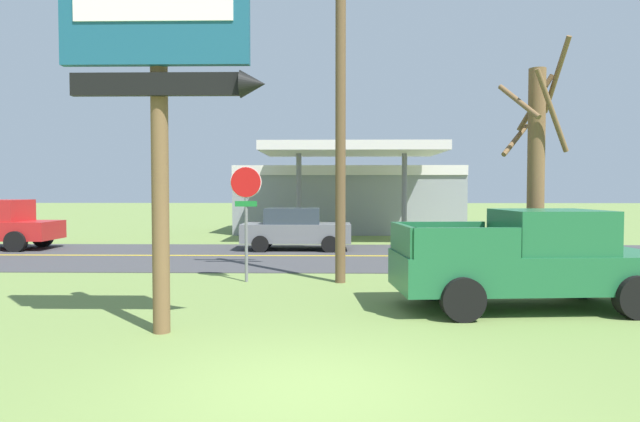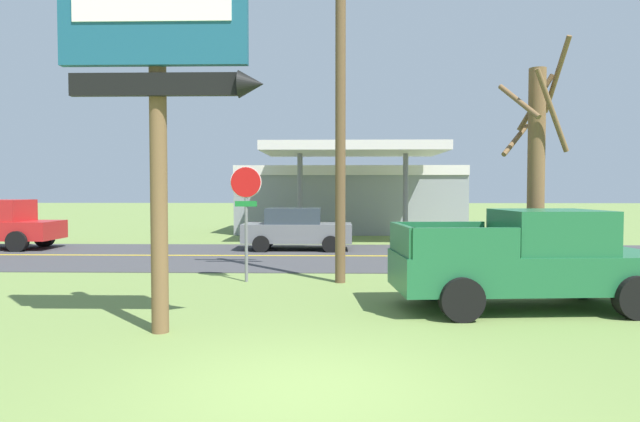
{
  "view_description": "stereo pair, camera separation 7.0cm",
  "coord_description": "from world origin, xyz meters",
  "px_view_note": "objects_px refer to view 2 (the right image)",
  "views": [
    {
      "loc": [
        0.3,
        -6.46,
        2.36
      ],
      "look_at": [
        0.0,
        8.0,
        1.8
      ],
      "focal_mm": 31.08,
      "sensor_mm": 36.0,
      "label": 1
    },
    {
      "loc": [
        0.37,
        -6.46,
        2.36
      ],
      "look_at": [
        0.0,
        8.0,
        1.8
      ],
      "focal_mm": 31.08,
      "sensor_mm": 36.0,
      "label": 2
    }
  ],
  "objects_px": {
    "motel_sign": "(159,50)",
    "car_grey_near_lane": "(296,229)",
    "pickup_green_parked_on_lawn": "(530,260)",
    "gas_station": "(349,197)",
    "stop_sign": "(246,203)",
    "bare_tree": "(536,170)",
    "utility_pole": "(340,95)"
  },
  "relations": [
    {
      "from": "utility_pole",
      "to": "bare_tree",
      "type": "distance_m",
      "value": 5.08
    },
    {
      "from": "motel_sign",
      "to": "pickup_green_parked_on_lawn",
      "type": "height_order",
      "value": "motel_sign"
    },
    {
      "from": "motel_sign",
      "to": "car_grey_near_lane",
      "type": "height_order",
      "value": "motel_sign"
    },
    {
      "from": "bare_tree",
      "to": "gas_station",
      "type": "height_order",
      "value": "bare_tree"
    },
    {
      "from": "pickup_green_parked_on_lawn",
      "to": "gas_station",
      "type": "bearing_deg",
      "value": 98.66
    },
    {
      "from": "gas_station",
      "to": "bare_tree",
      "type": "bearing_deg",
      "value": -77.19
    },
    {
      "from": "stop_sign",
      "to": "bare_tree",
      "type": "height_order",
      "value": "bare_tree"
    },
    {
      "from": "stop_sign",
      "to": "utility_pole",
      "type": "xyz_separation_m",
      "value": [
        2.4,
        -0.05,
        2.72
      ]
    },
    {
      "from": "utility_pole",
      "to": "car_grey_near_lane",
      "type": "height_order",
      "value": "utility_pole"
    },
    {
      "from": "bare_tree",
      "to": "car_grey_near_lane",
      "type": "relative_size",
      "value": 1.41
    },
    {
      "from": "utility_pole",
      "to": "motel_sign",
      "type": "bearing_deg",
      "value": -120.06
    },
    {
      "from": "motel_sign",
      "to": "pickup_green_parked_on_lawn",
      "type": "relative_size",
      "value": 1.24
    },
    {
      "from": "bare_tree",
      "to": "motel_sign",
      "type": "bearing_deg",
      "value": -149.55
    },
    {
      "from": "motel_sign",
      "to": "car_grey_near_lane",
      "type": "relative_size",
      "value": 1.57
    },
    {
      "from": "stop_sign",
      "to": "car_grey_near_lane",
      "type": "relative_size",
      "value": 0.7
    },
    {
      "from": "motel_sign",
      "to": "car_grey_near_lane",
      "type": "bearing_deg",
      "value": 83.95
    },
    {
      "from": "utility_pole",
      "to": "pickup_green_parked_on_lawn",
      "type": "relative_size",
      "value": 1.66
    },
    {
      "from": "stop_sign",
      "to": "utility_pole",
      "type": "relative_size",
      "value": 0.33
    },
    {
      "from": "motel_sign",
      "to": "gas_station",
      "type": "distance_m",
      "value": 22.44
    },
    {
      "from": "motel_sign",
      "to": "stop_sign",
      "type": "distance_m",
      "value": 5.79
    },
    {
      "from": "utility_pole",
      "to": "gas_station",
      "type": "bearing_deg",
      "value": 87.66
    },
    {
      "from": "gas_station",
      "to": "car_grey_near_lane",
      "type": "bearing_deg",
      "value": -103.86
    },
    {
      "from": "motel_sign",
      "to": "bare_tree",
      "type": "bearing_deg",
      "value": 30.45
    },
    {
      "from": "utility_pole",
      "to": "car_grey_near_lane",
      "type": "relative_size",
      "value": 2.11
    },
    {
      "from": "pickup_green_parked_on_lawn",
      "to": "car_grey_near_lane",
      "type": "relative_size",
      "value": 1.27
    },
    {
      "from": "bare_tree",
      "to": "pickup_green_parked_on_lawn",
      "type": "xyz_separation_m",
      "value": [
        -0.95,
        -2.37,
        -1.88
      ]
    },
    {
      "from": "motel_sign",
      "to": "bare_tree",
      "type": "relative_size",
      "value": 1.12
    },
    {
      "from": "bare_tree",
      "to": "car_grey_near_lane",
      "type": "distance_m",
      "value": 10.46
    },
    {
      "from": "motel_sign",
      "to": "bare_tree",
      "type": "xyz_separation_m",
      "value": [
        7.63,
        4.49,
        -1.75
      ]
    },
    {
      "from": "bare_tree",
      "to": "car_grey_near_lane",
      "type": "height_order",
      "value": "bare_tree"
    },
    {
      "from": "pickup_green_parked_on_lawn",
      "to": "car_grey_near_lane",
      "type": "bearing_deg",
      "value": 117.02
    },
    {
      "from": "motel_sign",
      "to": "stop_sign",
      "type": "relative_size",
      "value": 2.24
    }
  ]
}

